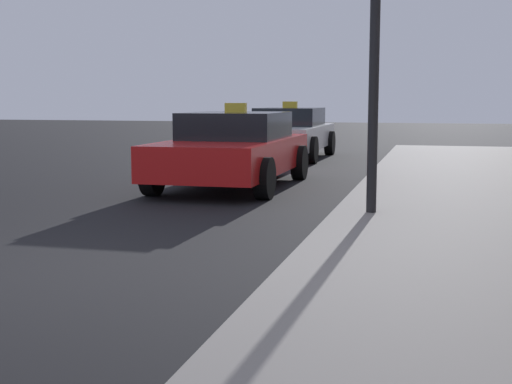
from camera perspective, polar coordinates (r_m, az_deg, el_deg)
name	(u,v)px	position (r m, az deg, el deg)	size (l,w,h in m)	color
ground_plane	(46,275)	(6.43, -16.41, -6.40)	(80.00, 80.00, 0.00)	black
car_red	(233,149)	(12.27, -1.83, 3.44)	(2.02, 4.31, 1.43)	red
car_white	(289,133)	(18.18, 2.61, 4.74)	(1.93, 4.33, 1.43)	white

